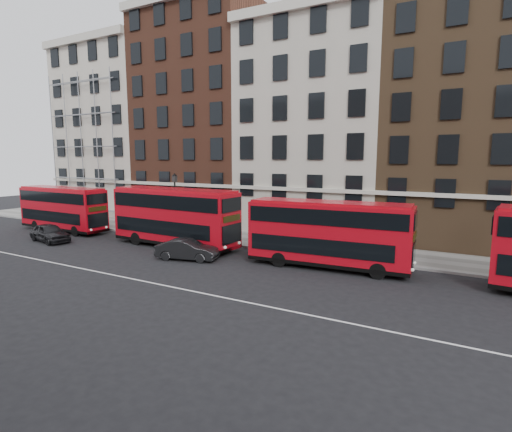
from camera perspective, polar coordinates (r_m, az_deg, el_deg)
The scene contains 12 objects.
ground at distance 23.05m, azimuth -7.45°, elevation -8.89°, with size 120.00×120.00×0.00m, color black.
pavement at distance 31.78m, azimuth 3.95°, elevation -3.89°, with size 80.00×5.00×0.15m, color slate.
kerb at distance 29.59m, azimuth 1.87°, elevation -4.78°, with size 80.00×0.30×0.16m, color gray.
road_centre_line at distance 21.56m, azimuth -10.68°, elevation -10.18°, with size 70.00×0.12×0.01m, color white.
building_terrace at distance 38.12m, azimuth 8.57°, elevation 13.43°, with size 64.00×11.95×22.00m.
bus_a at distance 41.02m, azimuth -25.91°, elevation 1.07°, with size 9.82×2.57×4.10m.
bus_b at distance 31.01m, azimuth -11.60°, elevation 0.03°, with size 10.77×3.04×4.48m.
bus_c at distance 24.91m, azimuth 10.21°, elevation -2.36°, with size 10.04×3.05×4.16m.
car_rear at distance 36.56m, azimuth -27.38°, elevation -2.14°, with size 1.74×4.33×1.47m, color black.
car_front at distance 27.21m, azimuth -9.81°, elevation -4.76°, with size 1.46×4.18×1.38m, color black.
lamp_post_left at distance 35.33m, azimuth -11.46°, elevation 2.14°, with size 0.44×0.44×5.33m.
iron_railings at distance 33.63m, azimuth 5.57°, elevation -2.23°, with size 6.60×0.06×1.00m, color black, non-canonical shape.
Camera 1 is at (13.25, -17.59, 6.80)m, focal length 28.00 mm.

